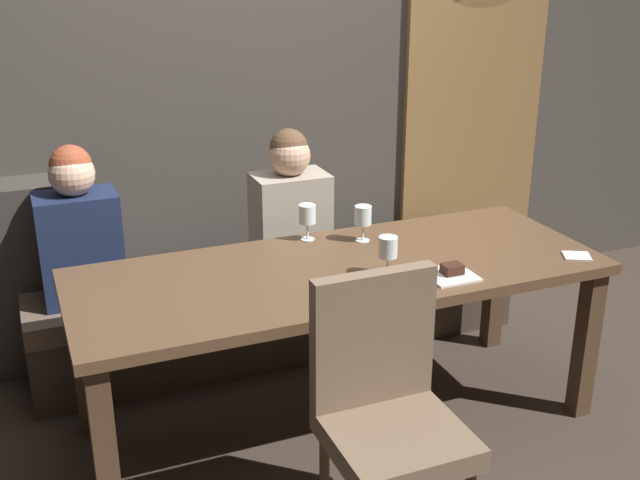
{
  "coord_description": "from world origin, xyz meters",
  "views": [
    {
      "loc": [
        -1.19,
        -2.7,
        1.98
      ],
      "look_at": [
        -0.06,
        0.07,
        0.84
      ],
      "focal_mm": 43.61,
      "sensor_mm": 36.0,
      "label": 1
    }
  ],
  "objects_px": {
    "banquette_bench": "(284,310)",
    "wine_glass_center_front": "(363,217)",
    "diner_bearded": "(290,207)",
    "dessert_plate": "(451,273)",
    "diner_redhead": "(78,229)",
    "wine_glass_far_right": "(307,215)",
    "dining_table": "(339,286)",
    "chair_near_side": "(386,401)",
    "wine_glass_far_left": "(388,248)"
  },
  "relations": [
    {
      "from": "wine_glass_center_front",
      "to": "dessert_plate",
      "type": "distance_m",
      "value": 0.53
    },
    {
      "from": "chair_near_side",
      "to": "diner_redhead",
      "type": "xyz_separation_m",
      "value": [
        -0.82,
        1.45,
        0.23
      ]
    },
    {
      "from": "wine_glass_far_left",
      "to": "dining_table",
      "type": "bearing_deg",
      "value": 133.24
    },
    {
      "from": "wine_glass_far_left",
      "to": "dessert_plate",
      "type": "distance_m",
      "value": 0.27
    },
    {
      "from": "chair_near_side",
      "to": "wine_glass_far_right",
      "type": "bearing_deg",
      "value": 82.7
    },
    {
      "from": "diner_redhead",
      "to": "diner_bearded",
      "type": "height_order",
      "value": "same"
    },
    {
      "from": "diner_bearded",
      "to": "wine_glass_far_left",
      "type": "bearing_deg",
      "value": -82.29
    },
    {
      "from": "wine_glass_far_right",
      "to": "diner_redhead",
      "type": "bearing_deg",
      "value": 158.02
    },
    {
      "from": "banquette_bench",
      "to": "wine_glass_center_front",
      "type": "xyz_separation_m",
      "value": [
        0.22,
        -0.46,
        0.62
      ]
    },
    {
      "from": "dining_table",
      "to": "chair_near_side",
      "type": "height_order",
      "value": "chair_near_side"
    },
    {
      "from": "diner_redhead",
      "to": "wine_glass_far_right",
      "type": "bearing_deg",
      "value": -21.98
    },
    {
      "from": "dining_table",
      "to": "wine_glass_far_right",
      "type": "height_order",
      "value": "wine_glass_far_right"
    },
    {
      "from": "wine_glass_far_left",
      "to": "wine_glass_far_right",
      "type": "bearing_deg",
      "value": 106.65
    },
    {
      "from": "wine_glass_center_front",
      "to": "wine_glass_far_left",
      "type": "distance_m",
      "value": 0.4
    },
    {
      "from": "banquette_bench",
      "to": "wine_glass_far_left",
      "type": "bearing_deg",
      "value": -80.5
    },
    {
      "from": "dining_table",
      "to": "diner_redhead",
      "type": "relative_size",
      "value": 3.04
    },
    {
      "from": "chair_near_side",
      "to": "dining_table",
      "type": "bearing_deg",
      "value": 78.75
    },
    {
      "from": "wine_glass_far_right",
      "to": "diner_bearded",
      "type": "bearing_deg",
      "value": 83.42
    },
    {
      "from": "dining_table",
      "to": "chair_near_side",
      "type": "xyz_separation_m",
      "value": [
        -0.14,
        -0.72,
        -0.09
      ]
    },
    {
      "from": "banquette_bench",
      "to": "chair_near_side",
      "type": "xyz_separation_m",
      "value": [
        -0.14,
        -1.42,
        0.33
      ]
    },
    {
      "from": "chair_near_side",
      "to": "dessert_plate",
      "type": "relative_size",
      "value": 5.16
    },
    {
      "from": "diner_bearded",
      "to": "wine_glass_center_front",
      "type": "bearing_deg",
      "value": -67.03
    },
    {
      "from": "banquette_bench",
      "to": "dessert_plate",
      "type": "relative_size",
      "value": 13.16
    },
    {
      "from": "chair_near_side",
      "to": "wine_glass_far_left",
      "type": "distance_m",
      "value": 0.7
    },
    {
      "from": "banquette_bench",
      "to": "diner_redhead",
      "type": "bearing_deg",
      "value": 178.16
    },
    {
      "from": "banquette_bench",
      "to": "wine_glass_far_right",
      "type": "height_order",
      "value": "wine_glass_far_right"
    },
    {
      "from": "dining_table",
      "to": "diner_redhead",
      "type": "height_order",
      "value": "diner_redhead"
    },
    {
      "from": "wine_glass_far_right",
      "to": "dessert_plate",
      "type": "height_order",
      "value": "wine_glass_far_right"
    },
    {
      "from": "dining_table",
      "to": "banquette_bench",
      "type": "bearing_deg",
      "value": 90.0
    },
    {
      "from": "diner_bearded",
      "to": "diner_redhead",
      "type": "bearing_deg",
      "value": 176.61
    },
    {
      "from": "wine_glass_center_front",
      "to": "dining_table",
      "type": "bearing_deg",
      "value": -132.33
    },
    {
      "from": "wine_glass_center_front",
      "to": "diner_bearded",
      "type": "bearing_deg",
      "value": 112.97
    },
    {
      "from": "banquette_bench",
      "to": "diner_redhead",
      "type": "distance_m",
      "value": 1.11
    },
    {
      "from": "wine_glass_far_left",
      "to": "banquette_bench",
      "type": "bearing_deg",
      "value": 99.5
    },
    {
      "from": "dining_table",
      "to": "wine_glass_far_left",
      "type": "relative_size",
      "value": 13.41
    },
    {
      "from": "diner_bearded",
      "to": "wine_glass_center_front",
      "type": "distance_m",
      "value": 0.48
    },
    {
      "from": "chair_near_side",
      "to": "diner_bearded",
      "type": "height_order",
      "value": "diner_bearded"
    },
    {
      "from": "diner_redhead",
      "to": "wine_glass_far_right",
      "type": "xyz_separation_m",
      "value": [
        0.95,
        -0.38,
        0.07
      ]
    },
    {
      "from": "banquette_bench",
      "to": "wine_glass_far_left",
      "type": "distance_m",
      "value": 1.07
    },
    {
      "from": "diner_redhead",
      "to": "banquette_bench",
      "type": "bearing_deg",
      "value": -1.84
    },
    {
      "from": "diner_bearded",
      "to": "dessert_plate",
      "type": "xyz_separation_m",
      "value": [
        0.34,
        -0.93,
        -0.04
      ]
    },
    {
      "from": "wine_glass_far_right",
      "to": "banquette_bench",
      "type": "bearing_deg",
      "value": 88.94
    },
    {
      "from": "banquette_bench",
      "to": "chair_near_side",
      "type": "distance_m",
      "value": 1.47
    },
    {
      "from": "wine_glass_far_left",
      "to": "wine_glass_far_right",
      "type": "xyz_separation_m",
      "value": [
        -0.15,
        0.5,
        0.0
      ]
    },
    {
      "from": "diner_redhead",
      "to": "wine_glass_far_right",
      "type": "height_order",
      "value": "diner_redhead"
    },
    {
      "from": "chair_near_side",
      "to": "dessert_plate",
      "type": "xyz_separation_m",
      "value": [
        0.52,
        0.46,
        0.2
      ]
    },
    {
      "from": "diner_redhead",
      "to": "wine_glass_far_right",
      "type": "distance_m",
      "value": 1.03
    },
    {
      "from": "diner_redhead",
      "to": "wine_glass_far_left",
      "type": "xyz_separation_m",
      "value": [
        1.1,
        -0.88,
        0.07
      ]
    },
    {
      "from": "diner_redhead",
      "to": "wine_glass_far_left",
      "type": "height_order",
      "value": "diner_redhead"
    },
    {
      "from": "banquette_bench",
      "to": "diner_bearded",
      "type": "xyz_separation_m",
      "value": [
        0.03,
        -0.03,
        0.56
      ]
    }
  ]
}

